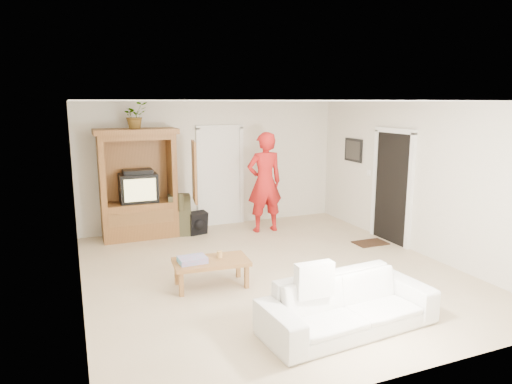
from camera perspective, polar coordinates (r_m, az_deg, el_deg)
floor at (r=7.20m, az=1.89°, el=-9.88°), size 6.00×6.00×0.00m
ceiling at (r=6.72m, az=2.03°, el=11.29°), size 6.00×6.00×0.00m
wall_back at (r=9.62m, az=-5.40°, el=3.44°), size 5.50×0.00×5.50m
wall_front at (r=4.37m, az=18.44°, el=-6.54°), size 5.50×0.00×5.50m
wall_left at (r=6.26m, az=-21.67°, el=-1.48°), size 0.00×6.00×6.00m
wall_right at (r=8.34m, az=19.47°, el=1.66°), size 0.00×6.00×6.00m
armoire at (r=9.02m, az=-14.33°, el=0.11°), size 1.82×1.14×2.10m
door_back at (r=9.68m, az=-4.47°, el=1.83°), size 0.85×0.05×2.04m
doorway_right at (r=8.82m, az=16.65°, el=0.47°), size 0.05×0.90×2.04m
framed_picture at (r=9.78m, az=12.09°, el=5.14°), size 0.03×0.60×0.48m
doormat at (r=8.80m, az=14.12°, el=-6.19°), size 0.60×0.40×0.02m
plant at (r=8.84m, az=-14.91°, el=9.24°), size 0.56×0.53×0.49m
man at (r=9.14m, az=1.08°, el=1.22°), size 0.75×0.50×2.01m
sofa at (r=5.50m, az=11.47°, el=-13.60°), size 2.13×0.97×0.61m
coffee_table at (r=6.57m, az=-5.64°, el=-8.86°), size 1.10×0.66×0.39m
towel at (r=6.47m, az=-7.95°, el=-8.37°), size 0.39×0.29×0.08m
candle at (r=6.62m, az=-4.57°, el=-7.76°), size 0.08×0.08×0.10m
backpack_black at (r=9.13m, az=-7.33°, el=-3.92°), size 0.39×0.28×0.44m
backpack_olive at (r=9.10m, az=-9.54°, el=-2.85°), size 0.47×0.38×0.81m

